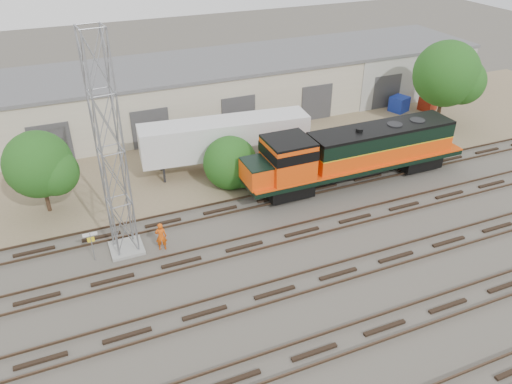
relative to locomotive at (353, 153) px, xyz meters
name	(u,v)px	position (x,y,z in m)	size (l,w,h in m)	color
ground	(313,246)	(-6.43, -6.00, -2.42)	(140.00, 140.00, 0.00)	#47423A
dirt_strip	(230,149)	(-6.43, 9.00, -2.41)	(80.00, 16.00, 0.02)	#726047
tracks	(338,274)	(-6.43, -9.00, -2.34)	(80.00, 20.40, 0.28)	black
warehouse	(201,90)	(-6.39, 16.98, 0.23)	(58.40, 10.40, 5.30)	#BFB89F
locomotive	(353,153)	(0.00, 0.00, 0.00)	(17.61, 3.09, 4.23)	black
signal_tower	(111,154)	(-17.17, -1.87, 4.10)	(1.97, 1.97, 13.36)	gray
sign_post	(91,241)	(-19.11, -2.21, -1.01)	(0.83, 0.06, 2.02)	gray
worker	(161,236)	(-15.13, -2.68, -1.48)	(0.69, 0.45, 1.89)	#DC4F0C
semi_trailer	(229,138)	(-7.55, 5.88, 0.11)	(13.29, 3.95, 4.03)	silver
dumpster_blue	(399,104)	(12.29, 10.59, -1.67)	(1.60, 1.50, 1.50)	#162B97
dumpster_red	(428,103)	(15.20, 9.78, -1.72)	(1.50, 1.40, 1.40)	maroon
tree_west	(43,166)	(-21.04, 4.45, 1.06)	(4.68, 4.46, 5.83)	#382619
tree_mid	(234,165)	(-8.23, 3.12, -0.76)	(4.21, 4.01, 4.01)	#382619
tree_east	(450,76)	(13.62, 5.89, 2.43)	(6.19, 5.89, 7.96)	#382619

